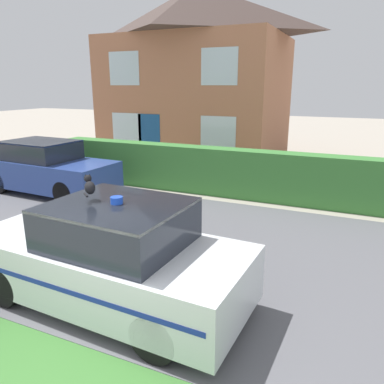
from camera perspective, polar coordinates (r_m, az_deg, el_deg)
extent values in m
cube|color=#5B5B60|center=(7.68, 0.73, -8.76)|extent=(28.00, 6.55, 0.01)
cube|color=#3D7F38|center=(11.19, 6.67, 2.89)|extent=(12.24, 0.65, 1.42)
cylinder|color=black|center=(7.36, -16.64, -7.87)|extent=(0.64, 0.23, 0.63)
cylinder|color=black|center=(6.42, -26.67, -12.62)|extent=(0.64, 0.23, 0.63)
cylinder|color=black|center=(5.99, 2.81, -12.89)|extent=(0.64, 0.23, 0.63)
cylinder|color=black|center=(4.80, -5.64, -21.18)|extent=(0.64, 0.23, 0.63)
cube|color=silver|center=(5.89, -12.62, -10.90)|extent=(4.37, 2.00, 0.82)
cube|color=#232833|center=(5.47, -11.20, -4.78)|extent=(1.95, 1.71, 0.61)
cube|color=silver|center=(5.38, -11.37, -1.94)|extent=(1.95, 1.71, 0.04)
cube|color=navy|center=(6.52, -7.59, -7.33)|extent=(4.07, 0.19, 0.07)
cube|color=navy|center=(5.28, -19.05, -14.01)|extent=(4.07, 0.19, 0.07)
cylinder|color=blue|center=(5.36, -11.41, -1.23)|extent=(0.18, 0.18, 0.10)
ellipsoid|color=black|center=(5.55, -15.30, 0.64)|extent=(0.26, 0.25, 0.19)
ellipsoid|color=white|center=(5.63, -15.48, 0.69)|extent=(0.10, 0.10, 0.10)
sphere|color=black|center=(5.61, -15.60, 1.99)|extent=(0.11, 0.11, 0.11)
cone|color=black|center=(5.60, -15.34, 2.49)|extent=(0.04, 0.04, 0.04)
cone|color=black|center=(5.59, -15.93, 2.41)|extent=(0.04, 0.04, 0.04)
cylinder|color=black|center=(5.48, -15.88, -0.44)|extent=(0.16, 0.13, 0.03)
cylinder|color=black|center=(10.93, -18.93, -0.16)|extent=(0.68, 0.23, 0.67)
cylinder|color=black|center=(11.99, -13.81, 1.64)|extent=(0.68, 0.23, 0.67)
cylinder|color=black|center=(13.84, -22.31, 2.79)|extent=(0.68, 0.23, 0.67)
cube|color=#2D4793|center=(12.32, -20.94, 2.69)|extent=(4.37, 1.90, 0.84)
cube|color=#232833|center=(12.39, -22.13, 5.95)|extent=(2.15, 1.64, 0.56)
cube|color=#2D4793|center=(12.35, -22.25, 7.14)|extent=(2.15, 1.64, 0.04)
cube|color=#A86B4C|center=(17.49, 0.83, 13.97)|extent=(7.40, 5.48, 5.23)
pyramid|color=#473833|center=(17.74, 0.89, 25.87)|extent=(7.77, 5.76, 2.09)
cube|color=navy|center=(15.61, -6.52, 7.87)|extent=(1.00, 0.02, 2.10)
cube|color=silver|center=(16.13, -9.90, 9.48)|extent=(1.40, 0.02, 1.30)
cube|color=silver|center=(14.27, 3.97, 8.86)|extent=(1.40, 0.02, 1.30)
cube|color=silver|center=(16.04, -10.33, 18.03)|extent=(1.40, 0.02, 1.30)
cube|color=silver|center=(14.18, 4.16, 18.54)|extent=(1.40, 0.02, 1.30)
cube|color=#23662D|center=(11.44, 23.35, 0.84)|extent=(0.69, 0.73, 0.98)
cube|color=#184720|center=(11.33, 23.65, 3.48)|extent=(0.72, 0.77, 0.10)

